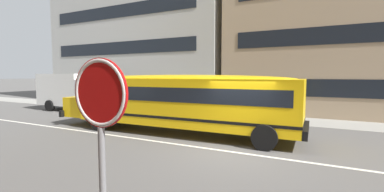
{
  "coord_description": "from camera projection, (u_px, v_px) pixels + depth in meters",
  "views": [
    {
      "loc": [
        2.74,
        -8.73,
        2.73
      ],
      "look_at": [
        -2.15,
        0.89,
        1.86
      ],
      "focal_mm": 24.4,
      "sensor_mm": 36.0,
      "label": 1
    }
  ],
  "objects": [
    {
      "name": "ground_plane",
      "position": [
        235.0,
        152.0,
        9.21
      ],
      "size": [
        400.0,
        400.0,
        0.0
      ],
      "primitive_type": "plane",
      "color": "#54514F"
    },
    {
      "name": "sidewalk_far",
      "position": [
        273.0,
        119.0,
        16.08
      ],
      "size": [
        120.0,
        3.0,
        0.01
      ],
      "primitive_type": "cube",
      "color": "gray",
      "rests_on": "ground_plane"
    },
    {
      "name": "lane_centreline",
      "position": [
        235.0,
        152.0,
        9.21
      ],
      "size": [
        110.0,
        0.16,
        0.01
      ],
      "primitive_type": "cube",
      "color": "silver",
      "rests_on": "ground_plane"
    },
    {
      "name": "school_bus",
      "position": [
        177.0,
        99.0,
        12.18
      ],
      "size": [
        12.31,
        2.93,
        2.74
      ],
      "rotation": [
        0.0,
        0.0,
        3.17
      ],
      "color": "yellow",
      "rests_on": "ground_plane"
    },
    {
      "name": "box_truck",
      "position": [
        74.0,
        90.0,
        20.01
      ],
      "size": [
        6.09,
        2.58,
        2.82
      ],
      "rotation": [
        0.0,
        0.0,
        0.03
      ],
      "color": "silver",
      "rests_on": "ground_plane"
    },
    {
      "name": "stop_sign_post",
      "position": [
        101.0,
        124.0,
        2.63
      ],
      "size": [
        0.7,
        0.07,
        2.9
      ],
      "color": "slate",
      "rests_on": "ground_plane"
    },
    {
      "name": "apartment_block_far_left",
      "position": [
        152.0,
        7.0,
        27.31
      ],
      "size": [
        18.35,
        10.13,
        19.7
      ],
      "color": "#B7B7B2",
      "rests_on": "ground_plane"
    },
    {
      "name": "apartment_block_far_centre",
      "position": [
        341.0,
        1.0,
        19.38
      ],
      "size": [
        15.2,
        9.64,
        16.5
      ],
      "color": "tan",
      "rests_on": "ground_plane"
    }
  ]
}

